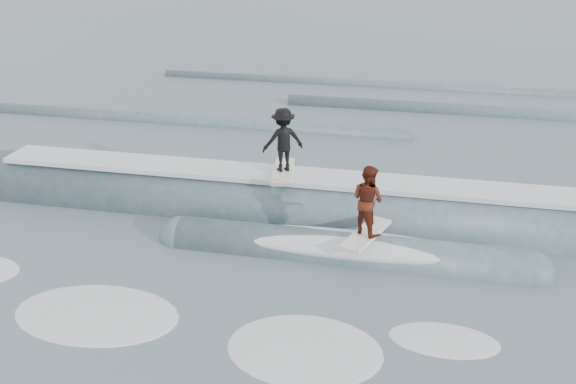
# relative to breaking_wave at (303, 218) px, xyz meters

# --- Properties ---
(ground) EXTENTS (160.00, 160.00, 0.00)m
(ground) POSITION_rel_breaking_wave_xyz_m (-0.30, -5.93, -0.04)
(ground) COLOR #3C4B57
(ground) RESTS_ON ground
(breaking_wave) EXTENTS (21.24, 3.95, 2.33)m
(breaking_wave) POSITION_rel_breaking_wave_xyz_m (0.00, 0.00, 0.00)
(breaking_wave) COLOR #355059
(breaking_wave) RESTS_ON ground
(surfer_black) EXTENTS (1.36, 2.06, 1.93)m
(surfer_black) POSITION_rel_breaking_wave_xyz_m (-0.65, 0.36, 2.14)
(surfer_black) COLOR silver
(surfer_black) RESTS_ON ground
(surfer_red) EXTENTS (1.17, 2.07, 1.90)m
(surfer_red) POSITION_rel_breaking_wave_xyz_m (1.98, -1.84, 1.48)
(surfer_red) COLOR silver
(surfer_red) RESTS_ON ground
(whitewater) EXTENTS (13.63, 6.40, 0.10)m
(whitewater) POSITION_rel_breaking_wave_xyz_m (-0.39, -6.78, -0.04)
(whitewater) COLOR white
(whitewater) RESTS_ON ground
(far_swells) EXTENTS (38.19, 8.65, 0.80)m
(far_swells) POSITION_rel_breaking_wave_xyz_m (0.83, 11.72, -0.04)
(far_swells) COLOR #355059
(far_swells) RESTS_ON ground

